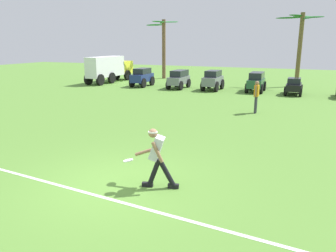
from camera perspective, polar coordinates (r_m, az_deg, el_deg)
The scene contains 13 objects.
ground_plane at distance 8.14m, azimuth -9.30°, elevation -10.02°, with size 80.00×80.00×0.00m, color #568733.
field_line_paint at distance 7.63m, azimuth -12.05°, elevation -11.83°, with size 23.60×0.09×0.01m, color white.
frisbee_thrower at distance 7.61m, azimuth -1.93°, elevation -5.08°, with size 1.12×0.47×1.43m.
frisbee_in_flight at distance 8.03m, azimuth -6.96°, elevation -5.96°, with size 0.27×0.27×0.07m.
teammate_near_sideline at distance 16.35m, azimuth 15.14°, elevation 5.42°, with size 0.21×0.49×1.56m.
parked_car_slot_a at distance 25.99m, azimuth -4.52°, elevation 8.55°, with size 1.21×2.37×1.40m.
parked_car_slot_b at distance 24.71m, azimuth 1.91°, elevation 8.24°, with size 1.15×2.40×1.34m.
parked_car_slot_c at distance 24.00m, azimuth 7.83°, elevation 7.99°, with size 1.18×2.36×1.40m.
parked_car_slot_d at distance 23.76m, azimuth 15.12°, elevation 7.52°, with size 1.16×2.41×1.34m.
parked_car_slot_e at distance 23.19m, azimuth 21.06°, elevation 6.52°, with size 1.09×2.20×1.10m.
box_truck at distance 29.01m, azimuth -10.19°, elevation 9.94°, with size 1.42×5.91×2.20m.
palm_tree_far_left at distance 31.63m, azimuth -0.77°, elevation 14.15°, with size 3.44×2.83×5.41m.
palm_tree_left_of_centre at distance 27.62m, azimuth 22.01°, elevation 13.39°, with size 3.49×3.21×5.53m.
Camera 1 is at (4.06, -6.22, 3.32)m, focal length 35.00 mm.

